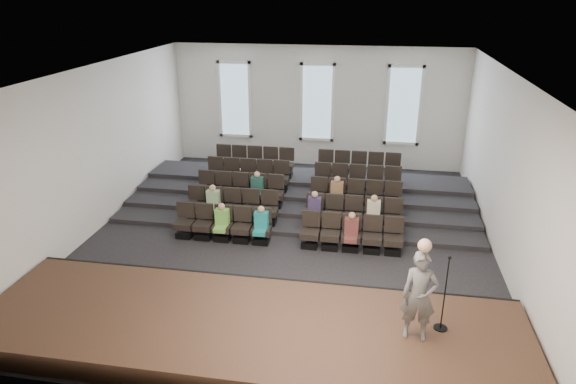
{
  "coord_description": "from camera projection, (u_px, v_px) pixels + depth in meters",
  "views": [
    {
      "loc": [
        2.38,
        -13.97,
        7.1
      ],
      "look_at": [
        -0.11,
        0.5,
        1.25
      ],
      "focal_mm": 32.0,
      "sensor_mm": 36.0,
      "label": 1
    }
  ],
  "objects": [
    {
      "name": "wall_front",
      "position": [
        217.0,
        288.0,
        8.44
      ],
      "size": [
        12.0,
        0.04,
        5.0
      ],
      "primitive_type": "cube",
      "color": "silver",
      "rests_on": "ground"
    },
    {
      "name": "ground",
      "position": [
        289.0,
        236.0,
        15.8
      ],
      "size": [
        14.0,
        14.0,
        0.0
      ],
      "primitive_type": "plane",
      "color": "black",
      "rests_on": "ground"
    },
    {
      "name": "wall_right",
      "position": [
        507.0,
        170.0,
        13.92
      ],
      "size": [
        0.04,
        14.0,
        5.0
      ],
      "primitive_type": "cube",
      "color": "silver",
      "rests_on": "ground"
    },
    {
      "name": "speaker",
      "position": [
        419.0,
        296.0,
        10.1
      ],
      "size": [
        0.72,
        0.49,
        1.91
      ],
      "primitive_type": "imported",
      "rotation": [
        0.0,
        0.0,
        -0.05
      ],
      "color": "#595655",
      "rests_on": "stage"
    },
    {
      "name": "risers",
      "position": [
        303.0,
        192.0,
        18.63
      ],
      "size": [
        11.8,
        4.8,
        0.6
      ],
      "color": "black",
      "rests_on": "ground"
    },
    {
      "name": "seating_rows",
      "position": [
        297.0,
        197.0,
        16.95
      ],
      "size": [
        6.8,
        4.7,
        1.67
      ],
      "color": "black",
      "rests_on": "ground"
    },
    {
      "name": "stage_lip",
      "position": [
        266.0,
        286.0,
        12.65
      ],
      "size": [
        11.8,
        0.06,
        0.52
      ],
      "primitive_type": "cube",
      "color": "black",
      "rests_on": "ground"
    },
    {
      "name": "wall_left",
      "position": [
        97.0,
        148.0,
        15.82
      ],
      "size": [
        0.04,
        14.0,
        5.0
      ],
      "primitive_type": "cube",
      "color": "silver",
      "rests_on": "ground"
    },
    {
      "name": "windows",
      "position": [
        317.0,
        103.0,
        21.16
      ],
      "size": [
        8.44,
        0.1,
        3.24
      ],
      "color": "white",
      "rests_on": "wall_back"
    },
    {
      "name": "audience",
      "position": [
        290.0,
        208.0,
        15.79
      ],
      "size": [
        5.45,
        2.64,
        1.1
      ],
      "color": "#6FB849",
      "rests_on": "seating_rows"
    },
    {
      "name": "stage",
      "position": [
        249.0,
        330.0,
        11.03
      ],
      "size": [
        11.8,
        3.6,
        0.5
      ],
      "primitive_type": "cube",
      "color": "#3F281B",
      "rests_on": "ground"
    },
    {
      "name": "ceiling",
      "position": [
        289.0,
        71.0,
        13.94
      ],
      "size": [
        12.0,
        14.0,
        0.02
      ],
      "primitive_type": "cube",
      "color": "white",
      "rests_on": "ground"
    },
    {
      "name": "wall_back",
      "position": [
        317.0,
        107.0,
        21.3
      ],
      "size": [
        12.0,
        0.04,
        5.0
      ],
      "primitive_type": "cube",
      "color": "silver",
      "rests_on": "ground"
    },
    {
      "name": "mic_stand",
      "position": [
        443.0,
        308.0,
        10.51
      ],
      "size": [
        0.29,
        0.29,
        1.71
      ],
      "color": "black",
      "rests_on": "stage"
    }
  ]
}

